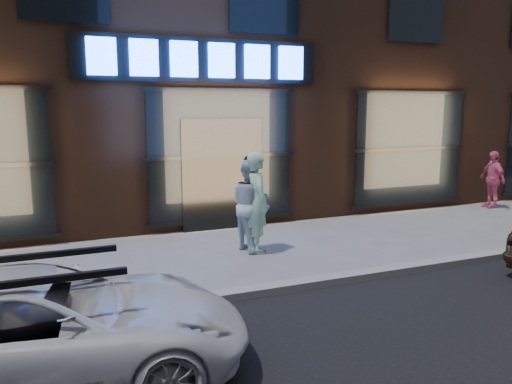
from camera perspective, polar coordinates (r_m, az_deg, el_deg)
ground at (r=7.60m, az=5.80°, el=-10.80°), size 90.00×90.00×0.00m
curb at (r=7.58m, az=5.81°, el=-10.38°), size 60.00×0.25×0.12m
storefront_building at (r=14.85m, az=-9.34°, el=19.30°), size 30.20×8.28×10.30m
man_bowtie at (r=9.13m, az=0.13°, el=-1.21°), size 0.48×0.70×1.85m
man_cap at (r=9.27m, az=-0.62°, el=-1.45°), size 0.78×0.93×1.72m
passerby at (r=14.59m, az=25.38°, el=1.32°), size 0.50×0.93×1.51m
white_suv at (r=5.37m, az=-23.61°, el=-14.17°), size 4.23×2.31×1.12m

